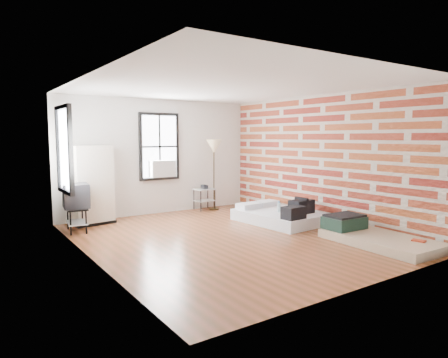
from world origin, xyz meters
TOP-DOWN VIEW (x-y plane):
  - ground at (0.00, 0.00)m, footprint 6.00×6.00m
  - room_shell at (0.23, 0.36)m, footprint 5.02×6.02m
  - mattress_main at (1.75, 0.47)m, footprint 1.50×1.94m
  - mattress_bare at (1.93, -1.72)m, footprint 1.12×2.03m
  - wardrobe at (-1.74, 2.65)m, footprint 0.91×0.60m
  - side_table at (1.14, 2.72)m, footprint 0.51×0.41m
  - floor_lamp at (1.39, 2.65)m, footprint 0.39×0.39m
  - tv_stand at (-2.21, 2.11)m, footprint 0.55×0.73m

SIDE VIEW (x-z plane):
  - ground at x=0.00m, z-range 0.00..0.00m
  - mattress_bare at x=1.93m, z-range -0.09..0.34m
  - mattress_main at x=1.75m, z-range -0.13..0.46m
  - side_table at x=1.14m, z-range 0.11..0.76m
  - tv_stand at x=-2.21m, z-range 0.21..1.17m
  - wardrobe at x=-1.74m, z-range 0.00..1.70m
  - floor_lamp at x=1.39m, z-range 0.65..2.47m
  - room_shell at x=0.23m, z-range 0.33..3.14m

